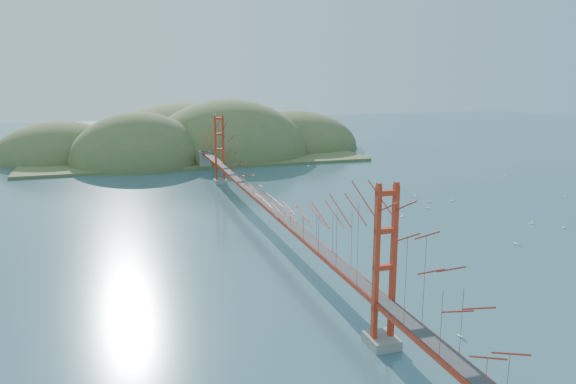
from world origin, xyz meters
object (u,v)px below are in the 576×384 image
object	(u,v)px
sailboat_2	(532,223)
sailboat_0	(428,208)
sailboat_1	(429,201)
bridge	(267,173)

from	to	relation	value
sailboat_2	sailboat_0	world-z (taller)	sailboat_0
sailboat_1	bridge	bearing A→B (deg)	-164.93
sailboat_1	sailboat_0	distance (m)	4.09
sailboat_2	sailboat_0	size ratio (longest dim) A/B	0.85
bridge	sailboat_0	distance (m)	25.50
bridge	sailboat_0	bearing A→B (deg)	8.62
sailboat_1	sailboat_0	bearing A→B (deg)	-122.56
bridge	sailboat_2	distance (m)	34.01
sailboat_1	sailboat_2	distance (m)	15.54
bridge	sailboat_1	bearing A→B (deg)	15.07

